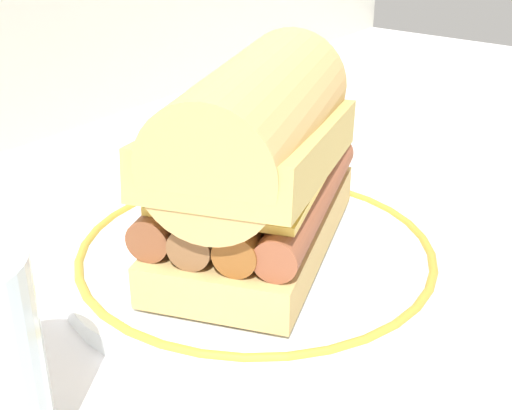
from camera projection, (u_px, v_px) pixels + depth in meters
ground_plane at (286, 289)px, 0.45m from camera, size 1.50×1.50×0.00m
plate at (256, 256)px, 0.47m from camera, size 0.25×0.25×0.01m
sausage_sandwich at (256, 159)px, 0.44m from camera, size 0.20×0.15×0.13m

